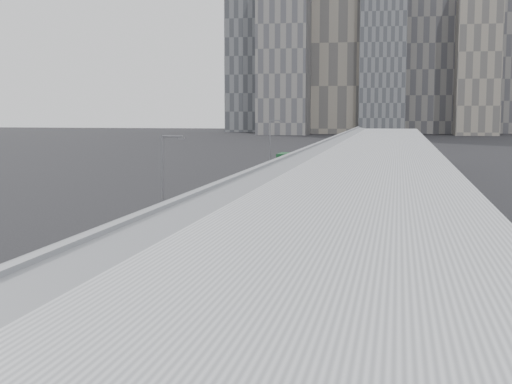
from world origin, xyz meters
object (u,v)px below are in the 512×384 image
(bus_5, at_px, (298,180))
(suv, at_px, (293,160))
(bus_2, at_px, (219,235))
(bus_6, at_px, (310,170))
(bus_0, at_px, (21,350))
(street_lamp_near, at_px, (165,178))
(bus_3, at_px, (251,206))
(shipping_container, at_px, (285,160))
(bus_4, at_px, (284,190))
(street_lamp_far, at_px, (271,144))
(bus_1, at_px, (163,270))

(bus_5, relative_size, suv, 2.19)
(suv, bearing_deg, bus_2, -100.34)
(bus_6, bearing_deg, bus_0, -85.24)
(bus_5, relative_size, street_lamp_near, 1.44)
(bus_3, distance_m, shipping_container, 66.65)
(street_lamp_near, distance_m, suv, 81.93)
(bus_0, height_order, bus_4, bus_0)
(bus_4, bearing_deg, shipping_container, 104.07)
(street_lamp_far, bearing_deg, bus_4, -77.41)
(bus_1, height_order, bus_2, bus_1)
(bus_3, relative_size, street_lamp_near, 1.45)
(street_lamp_far, distance_m, suv, 26.53)
(bus_1, distance_m, shipping_container, 95.21)
(bus_0, xyz_separation_m, bus_1, (0.85, 13.83, 0.00))
(bus_4, relative_size, suv, 2.32)
(bus_5, bearing_deg, shipping_container, 104.17)
(bus_2, height_order, street_lamp_near, street_lamp_near)
(bus_5, xyz_separation_m, shipping_container, (-8.10, 40.37, -0.20))
(bus_5, bearing_deg, street_lamp_far, 112.17)
(bus_1, bearing_deg, bus_5, 94.69)
(bus_0, height_order, street_lamp_near, street_lamp_near)
(suv, bearing_deg, bus_5, -96.15)
(bus_2, height_order, bus_4, bus_2)
(shipping_container, bearing_deg, bus_3, -83.03)
(bus_4, distance_m, suv, 59.37)
(street_lamp_near, distance_m, street_lamp_far, 55.67)
(bus_5, bearing_deg, bus_0, -87.91)
(bus_3, xyz_separation_m, shipping_container, (-7.17, 66.26, -0.21))
(bus_6, bearing_deg, bus_4, -84.02)
(street_lamp_far, bearing_deg, bus_0, -85.91)
(bus_6, height_order, street_lamp_near, street_lamp_near)
(bus_2, height_order, street_lamp_far, street_lamp_far)
(bus_3, bearing_deg, bus_0, -87.04)
(bus_1, bearing_deg, bus_6, 94.96)
(bus_1, xyz_separation_m, street_lamp_far, (-7.20, 75.06, 3.54))
(bus_4, distance_m, bus_6, 27.26)
(bus_4, xyz_separation_m, street_lamp_near, (-6.44, -22.94, 3.35))
(bus_0, distance_m, bus_4, 56.18)
(bus_0, xyz_separation_m, bus_5, (0.86, 68.33, -0.19))
(bus_6, xyz_separation_m, suv, (-7.18, 31.62, -0.86))
(bus_6, relative_size, street_lamp_near, 1.59)
(bus_2, relative_size, bus_6, 0.99)
(bus_0, relative_size, bus_4, 1.06)
(bus_6, bearing_deg, bus_1, -84.62)
(bus_4, xyz_separation_m, bus_6, (-0.40, 27.26, 0.06))
(bus_1, distance_m, bus_2, 11.86)
(bus_3, distance_m, bus_5, 25.91)
(suv, bearing_deg, street_lamp_far, -104.67)
(street_lamp_far, bearing_deg, bus_2, -83.30)
(bus_2, bearing_deg, shipping_container, 90.78)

